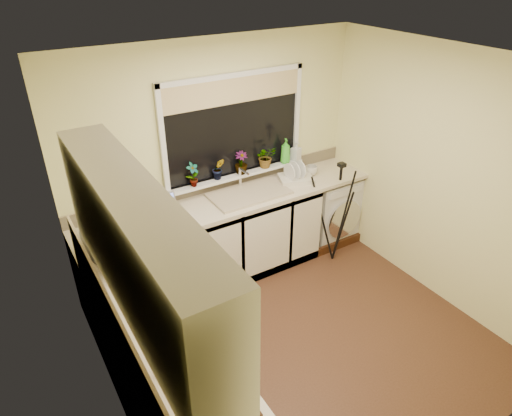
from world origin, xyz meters
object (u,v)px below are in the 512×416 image
object	(u,v)px
laptop	(164,214)
soap_bottle_clear	(296,151)
steel_jar	(172,359)
cup_back	(311,171)
washing_machine	(328,207)
plant_b	(218,169)
plant_d	(266,157)
kettle	(157,285)
soap_bottle_green	(285,151)
tripod	(337,214)
glass_jug	(217,406)
plant_a	(193,175)
plant_c	(241,163)
microwave	(117,245)
cup_left	(192,364)
dish_rack	(296,179)

from	to	relation	value
laptop	soap_bottle_clear	distance (m)	1.70
steel_jar	cup_back	xyz separation A→B (m)	(2.38, 1.71, -0.00)
washing_machine	plant_b	xyz separation A→B (m)	(-1.35, 0.20, 0.76)
washing_machine	plant_d	distance (m)	1.11
kettle	soap_bottle_green	xyz separation A→B (m)	(1.97, 1.20, 0.19)
tripod	kettle	bearing A→B (deg)	179.99
glass_jug	plant_b	bearing A→B (deg)	62.13
kettle	plant_a	world-z (taller)	plant_a
plant_c	microwave	bearing A→B (deg)	-157.75
steel_jar	plant_b	bearing A→B (deg)	55.28
kettle	soap_bottle_clear	distance (m)	2.44
kettle	cup_left	world-z (taller)	kettle
microwave	plant_a	size ratio (longest dim) A/B	1.86
steel_jar	soap_bottle_green	world-z (taller)	soap_bottle_green
soap_bottle_green	cup_left	bearing A→B (deg)	-136.21
dish_rack	soap_bottle_green	bearing A→B (deg)	114.30
plant_d	cup_left	world-z (taller)	plant_d
washing_machine	cup_back	bearing A→B (deg)	175.60
tripod	glass_jug	size ratio (longest dim) A/B	7.74
dish_rack	glass_jug	bearing A→B (deg)	-113.55
microwave	plant_d	xyz separation A→B (m)	(1.83, 0.62, 0.14)
plant_d	soap_bottle_clear	distance (m)	0.40
washing_machine	soap_bottle_green	xyz separation A→B (m)	(-0.53, 0.18, 0.78)
cup_back	laptop	bearing A→B (deg)	-178.28
plant_a	plant_d	world-z (taller)	plant_a
tripod	microwave	xyz separation A→B (m)	(-2.36, 0.00, 0.43)
dish_rack	soap_bottle_green	size ratio (longest dim) A/B	1.29
tripod	steel_jar	world-z (taller)	tripod
plant_c	cup_left	bearing A→B (deg)	-126.97
steel_jar	plant_c	bearing A→B (deg)	50.13
dish_rack	plant_d	bearing A→B (deg)	160.87
tripod	washing_machine	bearing A→B (deg)	45.02
plant_c	washing_machine	bearing A→B (deg)	-10.47
laptop	soap_bottle_clear	size ratio (longest dim) A/B	1.48
glass_jug	soap_bottle_clear	size ratio (longest dim) A/B	0.75
kettle	plant_c	distance (m)	1.88
dish_rack	microwave	distance (m)	2.13
microwave	plant_d	bearing A→B (deg)	-95.62
dish_rack	tripod	size ratio (longest dim) A/B	0.30
soap_bottle_clear	cup_back	bearing A→B (deg)	-57.43
plant_a	soap_bottle_green	distance (m)	1.11
kettle	cup_back	xyz separation A→B (m)	(2.22, 1.04, -0.04)
laptop	glass_jug	distance (m)	2.17
plant_d	steel_jar	bearing A→B (deg)	-134.96
soap_bottle_green	tripod	bearing A→B (deg)	-64.72
glass_jug	plant_c	size ratio (longest dim) A/B	0.65
microwave	plant_b	size ratio (longest dim) A/B	2.08
soap_bottle_green	plant_b	bearing A→B (deg)	178.36
cup_back	plant_c	bearing A→B (deg)	167.57
washing_machine	kettle	world-z (taller)	kettle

